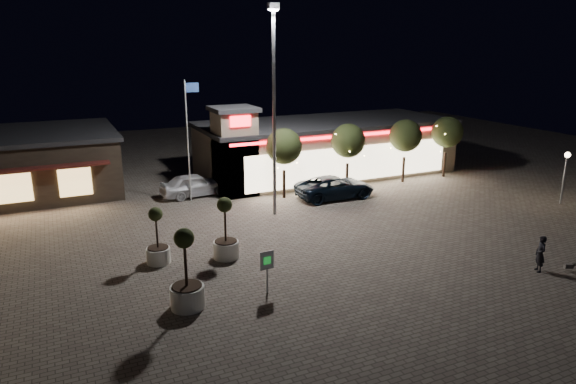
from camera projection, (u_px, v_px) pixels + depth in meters
name	position (u px, v px, depth m)	size (l,w,h in m)	color
ground	(304.00, 269.00, 24.09)	(90.00, 90.00, 0.00)	#6C6257
retail_building	(322.00, 147.00, 41.11)	(20.40, 8.40, 6.10)	gray
floodlight_pole	(274.00, 100.00, 29.93)	(0.60, 0.40, 12.38)	gray
flagpole	(189.00, 131.00, 33.34)	(0.95, 0.10, 8.00)	white
lamp_post_east	(566.00, 168.00, 33.25)	(0.36, 0.36, 3.48)	gray
string_tree_a	(284.00, 147.00, 34.31)	(2.42, 2.42, 4.79)	#332319
string_tree_b	(348.00, 141.00, 36.34)	(2.42, 2.42, 4.79)	#332319
string_tree_c	(405.00, 136.00, 38.36)	(2.42, 2.42, 4.79)	#332319
string_tree_d	(447.00, 132.00, 39.98)	(2.42, 2.42, 4.79)	#332319
pickup_truck	(335.00, 187.00, 35.07)	(2.53, 5.49, 1.52)	black
white_sedan	(195.00, 185.00, 35.49)	(1.89, 4.71, 1.60)	silver
pedestrian	(540.00, 254.00, 23.61)	(0.63, 0.41, 1.72)	black
dog	(570.00, 265.00, 23.77)	(0.52, 0.31, 0.28)	#59514C
planter_left	(158.00, 246.00, 24.52)	(1.14, 1.14, 2.81)	white
planter_mid	(187.00, 284.00, 20.28)	(1.37, 1.37, 3.36)	white
planter_right	(226.00, 239.00, 25.10)	(1.26, 1.26, 3.11)	white
valet_sign	(267.00, 264.00, 21.43)	(0.62, 0.12, 1.88)	gray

